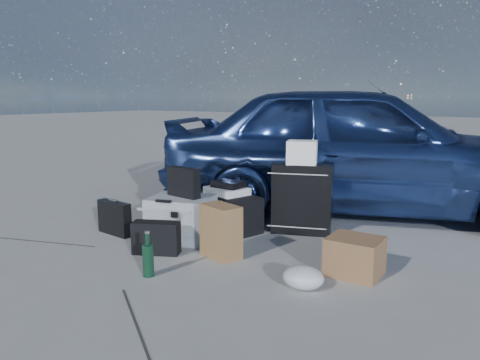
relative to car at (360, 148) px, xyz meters
The scene contains 16 objects.
ground 2.50m from the car, 110.15° to the right, with size 60.00×60.00×0.00m, color #A1A19C.
car is the anchor object (origin of this frame).
pelican_case 2.19m from the car, 117.96° to the right, with size 0.54×0.45×0.40m, color #A6A9AC.
laptop_bag 2.11m from the car, 117.77° to the right, with size 0.35×0.09×0.27m, color black.
briefcase 2.72m from the car, 127.71° to the right, with size 0.41×0.09×0.32m, color black.
suitcase_left 1.57m from the car, 137.84° to the right, with size 0.57×0.20×0.74m, color black.
suitcase_right 1.18m from the car, 98.62° to the right, with size 0.56×0.20×0.67m, color black.
white_carton 1.11m from the car, 99.36° to the right, with size 0.27×0.22×0.22m, color white.
duffel_bag 1.69m from the car, 121.36° to the right, with size 0.70×0.30×0.35m, color black.
flat_box_white 1.64m from the car, 121.79° to the right, with size 0.39×0.29×0.07m, color white.
flat_box_black 1.62m from the car, 121.45° to the right, with size 0.29×0.21×0.06m, color black.
kraft_bag 2.18m from the car, 101.09° to the right, with size 0.33×0.20×0.43m, color olive.
cardboard_box 2.04m from the car, 71.26° to the right, with size 0.38×0.33×0.28m, color #9A6E43.
plastic_bag 2.42m from the car, 79.46° to the right, with size 0.29×0.24×0.16m, color silver.
messenger_bag 2.54m from the car, 111.65° to the right, with size 0.39×0.15×0.27m, color black.
green_bottle 2.83m from the car, 102.79° to the right, with size 0.08×0.08×0.32m, color black.
Camera 1 is at (2.54, -2.80, 1.29)m, focal length 35.00 mm.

